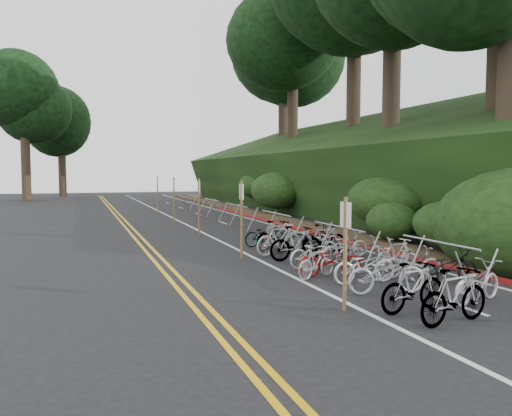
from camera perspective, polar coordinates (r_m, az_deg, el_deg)
The scene contains 11 objects.
ground at distance 11.42m, azimuth 3.29°, elevation -9.98°, with size 120.00×120.00×0.00m, color black.
road_markings at distance 21.08m, azimuth -5.86°, elevation -3.45°, with size 7.47×80.00×0.01m.
red_curb at distance 24.51m, azimuth 4.66°, elevation -2.26°, with size 0.25×28.00×0.10m, color maroon.
embankment at distance 33.96m, azimuth 11.00°, elevation 3.72°, with size 14.30×48.14×9.11m.
tree_cluster at distance 36.76m, azimuth 4.09°, elevation 21.04°, with size 34.30×55.58×21.71m.
bike_rack_front at distance 12.29m, azimuth 20.07°, elevation -5.18°, with size 1.15×2.57×1.19m.
bike_racks_rest at distance 24.41m, azimuth -2.09°, elevation -0.38°, with size 1.14×23.00×1.17m.
signpost_near at distance 10.14m, azimuth 10.16°, elevation -4.26°, with size 0.08×0.40×2.29m.
signposts_rest at distance 24.73m, azimuth -8.11°, elevation 0.97°, with size 0.08×18.40×2.50m.
bike_front at distance 13.20m, azimuth 6.95°, elevation -6.16°, with size 1.43×0.40×0.86m, color #9E9EA3.
bike_valet at distance 14.17m, azimuth 11.39°, elevation -5.30°, with size 3.34×12.19×1.09m.
Camera 1 is at (-4.32, -10.20, 2.79)m, focal length 35.00 mm.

